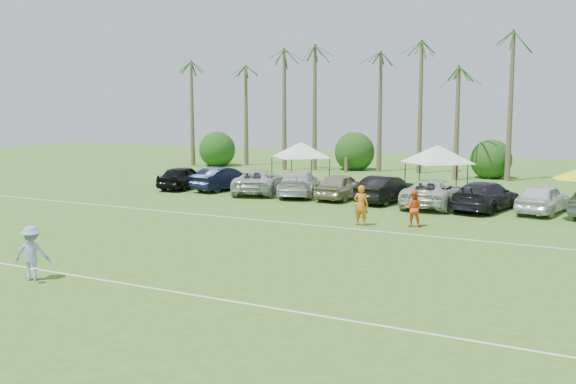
% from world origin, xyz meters
% --- Properties ---
extents(ground, '(120.00, 120.00, 0.00)m').
position_xyz_m(ground, '(0.00, 0.00, 0.00)').
color(ground, '#3E7021').
rests_on(ground, ground).
extents(field_lines, '(80.00, 12.10, 0.01)m').
position_xyz_m(field_lines, '(0.00, 8.00, 0.01)').
color(field_lines, white).
rests_on(field_lines, ground).
extents(palm_tree_0, '(2.40, 2.40, 8.90)m').
position_xyz_m(palm_tree_0, '(-22.00, 38.00, 7.48)').
color(palm_tree_0, brown).
rests_on(palm_tree_0, ground).
extents(palm_tree_1, '(2.40, 2.40, 9.90)m').
position_xyz_m(palm_tree_1, '(-17.00, 38.00, 8.35)').
color(palm_tree_1, brown).
rests_on(palm_tree_1, ground).
extents(palm_tree_2, '(2.40, 2.40, 10.90)m').
position_xyz_m(palm_tree_2, '(-12.00, 38.00, 9.21)').
color(palm_tree_2, brown).
rests_on(palm_tree_2, ground).
extents(palm_tree_3, '(2.40, 2.40, 11.90)m').
position_xyz_m(palm_tree_3, '(-8.00, 38.00, 10.06)').
color(palm_tree_3, brown).
rests_on(palm_tree_3, ground).
extents(palm_tree_4, '(2.40, 2.40, 8.90)m').
position_xyz_m(palm_tree_4, '(-4.00, 38.00, 7.48)').
color(palm_tree_4, brown).
rests_on(palm_tree_4, ground).
extents(palm_tree_5, '(2.40, 2.40, 9.90)m').
position_xyz_m(palm_tree_5, '(0.00, 38.00, 8.35)').
color(palm_tree_5, brown).
rests_on(palm_tree_5, ground).
extents(palm_tree_6, '(2.40, 2.40, 10.90)m').
position_xyz_m(palm_tree_6, '(4.00, 38.00, 9.21)').
color(palm_tree_6, brown).
rests_on(palm_tree_6, ground).
extents(palm_tree_7, '(2.40, 2.40, 11.90)m').
position_xyz_m(palm_tree_7, '(8.00, 38.00, 10.06)').
color(palm_tree_7, brown).
rests_on(palm_tree_7, ground).
extents(bush_tree_0, '(4.00, 4.00, 4.00)m').
position_xyz_m(bush_tree_0, '(-19.00, 39.00, 1.80)').
color(bush_tree_0, brown).
rests_on(bush_tree_0, ground).
extents(bush_tree_1, '(4.00, 4.00, 4.00)m').
position_xyz_m(bush_tree_1, '(-6.00, 39.00, 1.80)').
color(bush_tree_1, brown).
rests_on(bush_tree_1, ground).
extents(bush_tree_2, '(4.00, 4.00, 4.00)m').
position_xyz_m(bush_tree_2, '(6.00, 39.00, 1.80)').
color(bush_tree_2, brown).
rests_on(bush_tree_2, ground).
extents(sideline_player_a, '(0.74, 0.51, 1.94)m').
position_xyz_m(sideline_player_a, '(4.18, 15.03, 0.97)').
color(sideline_player_a, orange).
rests_on(sideline_player_a, ground).
extents(sideline_player_b, '(0.95, 0.80, 1.74)m').
position_xyz_m(sideline_player_b, '(6.48, 15.90, 0.87)').
color(sideline_player_b, '#F6591B').
rests_on(sideline_player_b, ground).
extents(canopy_tent_left, '(4.59, 4.59, 3.72)m').
position_xyz_m(canopy_tent_left, '(-4.66, 26.48, 3.19)').
color(canopy_tent_left, black).
rests_on(canopy_tent_left, ground).
extents(canopy_tent_right, '(4.73, 4.73, 3.83)m').
position_xyz_m(canopy_tent_right, '(5.03, 25.76, 3.28)').
color(canopy_tent_right, black).
rests_on(canopy_tent_right, ground).
extents(frisbee_player, '(1.34, 1.12, 1.80)m').
position_xyz_m(frisbee_player, '(-1.89, 0.98, 0.90)').
color(frisbee_player, '#97A5D6').
rests_on(frisbee_player, ground).
extents(parked_car_0, '(2.36, 4.82, 1.58)m').
position_xyz_m(parked_car_0, '(-11.61, 22.22, 0.79)').
color(parked_car_0, black).
rests_on(parked_car_0, ground).
extents(parked_car_1, '(2.43, 5.01, 1.58)m').
position_xyz_m(parked_car_1, '(-8.72, 22.81, 0.79)').
color(parked_car_1, black).
rests_on(parked_car_1, ground).
extents(parked_car_2, '(4.34, 6.24, 1.58)m').
position_xyz_m(parked_car_2, '(-5.83, 22.58, 0.79)').
color(parked_car_2, '#BBBCBE').
rests_on(parked_car_2, ground).
extents(parked_car_3, '(3.72, 5.86, 1.58)m').
position_xyz_m(parked_car_3, '(-2.94, 22.73, 0.79)').
color(parked_car_3, silver).
rests_on(parked_car_3, ground).
extents(parked_car_4, '(1.96, 4.68, 1.58)m').
position_xyz_m(parked_car_4, '(-0.05, 22.65, 0.79)').
color(parked_car_4, gray).
rests_on(parked_car_4, ground).
extents(parked_car_5, '(2.41, 5.01, 1.58)m').
position_xyz_m(parked_car_5, '(2.84, 22.56, 0.79)').
color(parked_car_5, black).
rests_on(parked_car_5, ground).
extents(parked_car_6, '(2.78, 5.77, 1.58)m').
position_xyz_m(parked_car_6, '(5.73, 22.25, 0.79)').
color(parked_car_6, '#B9B9B9').
rests_on(parked_car_6, ground).
extents(parked_car_7, '(3.29, 5.79, 1.58)m').
position_xyz_m(parked_car_7, '(8.62, 22.34, 0.79)').
color(parked_car_7, black).
rests_on(parked_car_7, ground).
extents(parked_car_8, '(2.69, 4.91, 1.58)m').
position_xyz_m(parked_car_8, '(11.50, 22.74, 0.79)').
color(parked_car_8, white).
rests_on(parked_car_8, ground).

